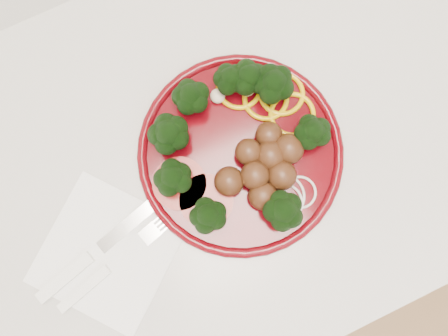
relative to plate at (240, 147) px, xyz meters
name	(u,v)px	position (x,y,z in m)	size (l,w,h in m)	color
counter	(265,163)	(0.09, 0.01, -0.47)	(2.40, 0.60, 0.90)	beige
plate	(240,147)	(0.00, 0.00, 0.00)	(0.29, 0.29, 0.07)	#4B0309
napkin	(107,253)	(-0.23, -0.05, -0.02)	(0.17, 0.17, 0.00)	white
knife	(87,259)	(-0.25, -0.05, -0.01)	(0.22, 0.07, 0.01)	silver
fork	(98,277)	(-0.25, -0.08, -0.01)	(0.19, 0.07, 0.01)	white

